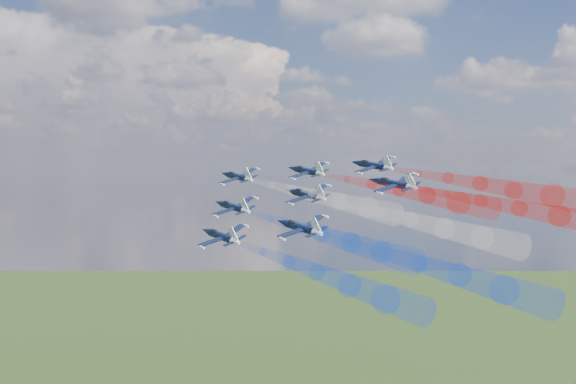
{
  "coord_description": "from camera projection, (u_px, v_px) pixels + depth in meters",
  "views": [
    {
      "loc": [
        4.41,
        -141.24,
        144.24
      ],
      "look_at": [
        11.03,
        10.22,
        139.44
      ],
      "focal_mm": 43.75,
      "sensor_mm": 36.0,
      "label": 1
    }
  ],
  "objects": [
    {
      "name": "trail_rear_left",
      "position": [
        419.0,
        264.0,
        107.39
      ],
      "size": [
        31.19,
        41.03,
        11.65
      ],
      "primitive_type": null,
      "rotation": [
        0.13,
        -0.36,
        0.57
      ],
      "color": "blue"
    },
    {
      "name": "jet_rear_right",
      "position": [
        394.0,
        184.0,
        141.9
      ],
      "size": [
        17.35,
        17.75,
        8.95
      ],
      "primitive_type": null,
      "rotation": [
        0.13,
        -0.36,
        0.57
      ],
      "color": "black"
    },
    {
      "name": "jet_outer_right",
      "position": [
        373.0,
        165.0,
        157.85
      ],
      "size": [
        17.35,
        17.75,
        8.95
      ],
      "primitive_type": null,
      "rotation": [
        0.13,
        -0.36,
        0.57
      ],
      "color": "black"
    },
    {
      "name": "trail_outer_right",
      "position": [
        480.0,
        184.0,
        135.17
      ],
      "size": [
        31.19,
        41.03,
        11.65
      ],
      "primitive_type": null,
      "rotation": [
        0.13,
        -0.36,
        0.57
      ],
      "color": "red"
    },
    {
      "name": "jet_inner_right",
      "position": [
        307.0,
        171.0,
        163.96
      ],
      "size": [
        17.35,
        17.75,
        8.95
      ],
      "primitive_type": null,
      "rotation": [
        0.13,
        -0.36,
        0.57
      ],
      "color": "black"
    },
    {
      "name": "jet_rear_left",
      "position": [
        301.0,
        228.0,
        130.08
      ],
      "size": [
        17.35,
        17.75,
        8.95
      ],
      "primitive_type": null,
      "rotation": [
        0.13,
        -0.36,
        0.57
      ],
      "color": "black"
    },
    {
      "name": "trail_center_third",
      "position": [
        410.0,
        220.0,
        124.49
      ],
      "size": [
        31.19,
        41.03,
        11.65
      ],
      "primitive_type": null,
      "rotation": [
        0.13,
        -0.36,
        0.57
      ],
      "color": "white"
    },
    {
      "name": "trail_rear_right",
      "position": [
        518.0,
        208.0,
        119.22
      ],
      "size": [
        31.19,
        41.03,
        11.65
      ],
      "primitive_type": null,
      "rotation": [
        0.13,
        -0.36,
        0.57
      ],
      "color": "red"
    },
    {
      "name": "jet_inner_left",
      "position": [
        233.0,
        207.0,
        150.29
      ],
      "size": [
        17.35,
        17.75,
        8.95
      ],
      "primitive_type": null,
      "rotation": [
        0.13,
        -0.36,
        0.57
      ],
      "color": "black"
    },
    {
      "name": "trail_inner_left",
      "position": [
        321.0,
        234.0,
        127.61
      ],
      "size": [
        31.19,
        41.03,
        11.65
      ],
      "primitive_type": null,
      "rotation": [
        0.13,
        -0.36,
        0.57
      ],
      "color": "blue"
    },
    {
      "name": "trail_outer_left",
      "position": [
        318.0,
        272.0,
        113.84
      ],
      "size": [
        31.19,
        41.03,
        11.65
      ],
      "primitive_type": null,
      "rotation": [
        0.13,
        -0.36,
        0.57
      ],
      "color": "blue"
    },
    {
      "name": "trail_inner_right",
      "position": [
        398.0,
        190.0,
        141.27
      ],
      "size": [
        31.19,
        41.03,
        11.65
      ],
      "primitive_type": null,
      "rotation": [
        0.13,
        -0.36,
        0.57
      ],
      "color": "red"
    },
    {
      "name": "jet_outer_left",
      "position": [
        222.0,
        236.0,
        136.53
      ],
      "size": [
        17.35,
        17.75,
        8.95
      ],
      "primitive_type": null,
      "rotation": [
        0.13,
        -0.36,
        0.57
      ],
      "color": "black"
    },
    {
      "name": "jet_center_third",
      "position": [
        307.0,
        195.0,
        147.18
      ],
      "size": [
        17.35,
        17.75,
        8.95
      ],
      "primitive_type": null,
      "rotation": [
        0.13,
        -0.36,
        0.57
      ],
      "color": "black"
    },
    {
      "name": "jet_lead",
      "position": [
        238.0,
        177.0,
        168.62
      ],
      "size": [
        17.35,
        17.75,
        8.95
      ],
      "primitive_type": null,
      "rotation": [
        0.13,
        -0.36,
        0.57
      ],
      "color": "black"
    },
    {
      "name": "trail_lead",
      "position": [
        315.0,
        196.0,
        145.94
      ],
      "size": [
        31.19,
        41.03,
        11.65
      ],
      "primitive_type": null,
      "rotation": [
        0.13,
        -0.36,
        0.57
      ],
      "color": "white"
    }
  ]
}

